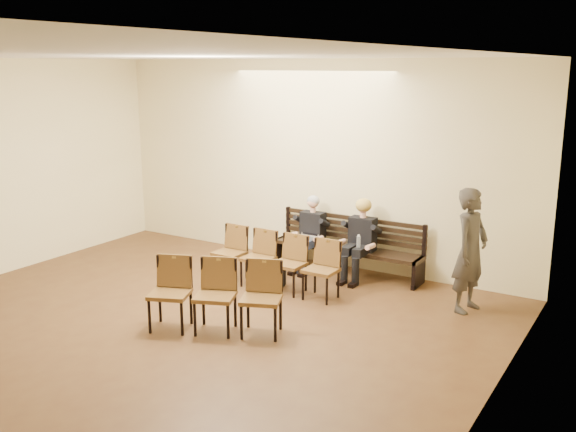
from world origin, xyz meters
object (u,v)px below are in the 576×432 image
(bench, at_px, (346,260))
(chair_row_back, at_px, (215,297))
(laptop, at_px, (307,238))
(seated_woman, at_px, (360,242))
(passerby, at_px, (471,241))
(seated_man, at_px, (310,235))
(chair_row_front, at_px, (273,261))
(bag, at_px, (274,278))
(water_bottle, at_px, (358,249))

(bench, xyz_separation_m, chair_row_back, (-0.38, -3.06, 0.25))
(bench, xyz_separation_m, laptop, (-0.62, -0.25, 0.34))
(chair_row_back, bearing_deg, seated_woman, 54.73)
(seated_woman, distance_m, laptop, 0.92)
(seated_woman, distance_m, passerby, 2.01)
(seated_man, bearing_deg, chair_row_back, -85.11)
(chair_row_front, bearing_deg, bag, 119.19)
(seated_man, height_order, bag, seated_man)
(bench, relative_size, seated_woman, 2.16)
(chair_row_front, bearing_deg, seated_woman, 51.99)
(seated_woman, height_order, passerby, passerby)
(laptop, height_order, chair_row_back, chair_row_back)
(seated_woman, relative_size, laptop, 3.67)
(passerby, bearing_deg, laptop, 94.56)
(seated_man, height_order, laptop, seated_man)
(water_bottle, bearing_deg, chair_row_front, -136.60)
(seated_man, bearing_deg, seated_woman, 0.00)
(water_bottle, bearing_deg, laptop, 175.35)
(bench, xyz_separation_m, bag, (-0.69, -1.16, -0.10))
(water_bottle, height_order, chair_row_front, chair_row_front)
(bag, xyz_separation_m, chair_row_back, (0.31, -1.90, 0.35))
(bench, height_order, water_bottle, water_bottle)
(seated_man, relative_size, bag, 3.56)
(bench, xyz_separation_m, water_bottle, (0.37, -0.34, 0.33))
(passerby, height_order, chair_row_front, passerby)
(bag, bearing_deg, seated_woman, 46.40)
(chair_row_front, relative_size, chair_row_back, 1.25)
(passerby, bearing_deg, bag, 112.41)
(water_bottle, bearing_deg, chair_row_back, -105.47)
(chair_row_front, xyz_separation_m, chair_row_back, (0.25, -1.78, 0.04))
(bench, xyz_separation_m, seated_woman, (0.29, -0.12, 0.38))
(seated_man, distance_m, laptop, 0.14)
(water_bottle, height_order, bag, water_bottle)
(seated_man, height_order, seated_woman, seated_woman)
(bench, bearing_deg, bag, -120.96)
(bench, height_order, seated_woman, seated_woman)
(bench, relative_size, water_bottle, 12.19)
(bag, relative_size, chair_row_front, 0.16)
(bench, bearing_deg, laptop, -157.64)
(laptop, relative_size, chair_row_front, 0.15)
(chair_row_front, bearing_deg, water_bottle, 43.83)
(bag, height_order, chair_row_back, chair_row_back)
(water_bottle, bearing_deg, seated_man, 167.90)
(bench, distance_m, water_bottle, 0.60)
(seated_woman, bearing_deg, passerby, -14.10)
(seated_man, xyz_separation_m, passerby, (2.84, -0.48, 0.42))
(seated_man, height_order, water_bottle, seated_man)
(laptop, height_order, passerby, passerby)
(bag, xyz_separation_m, chair_row_front, (0.07, -0.12, 0.32))
(bag, bearing_deg, chair_row_front, -61.24)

